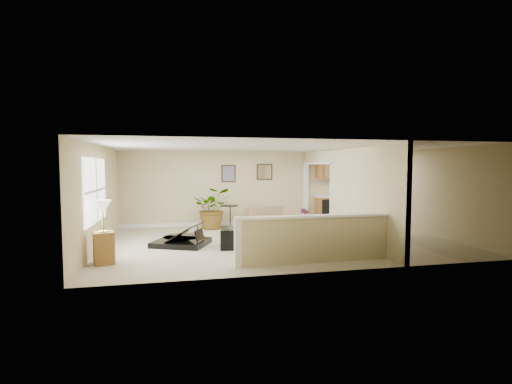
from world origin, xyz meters
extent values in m
plane|color=beige|center=(0.00, 0.00, 0.00)|extent=(9.00, 9.00, 0.00)
cube|color=#C2B385|center=(0.00, 3.00, 1.25)|extent=(9.00, 0.04, 2.50)
cube|color=#C2B385|center=(0.00, -3.00, 1.25)|extent=(9.00, 0.04, 2.50)
cube|color=#C2B385|center=(-4.50, 0.00, 1.25)|extent=(0.04, 6.00, 2.50)
cube|color=#C2B385|center=(4.50, 0.00, 1.25)|extent=(0.04, 6.00, 2.50)
cube|color=silver|center=(0.00, 0.00, 2.50)|extent=(9.00, 6.00, 0.04)
cube|color=tan|center=(3.15, 0.00, 0.00)|extent=(2.70, 6.00, 0.01)
cube|color=#C2B385|center=(1.80, -1.20, 1.25)|extent=(0.12, 3.60, 2.50)
cube|color=#C2B385|center=(1.80, 1.77, 2.30)|extent=(0.12, 2.35, 0.40)
cube|color=#C2B385|center=(0.15, -2.30, 0.47)|extent=(3.30, 0.12, 0.95)
cube|color=white|center=(0.15, -2.30, 0.96)|extent=(3.40, 0.22, 0.05)
cube|color=white|center=(-1.50, -2.30, 0.50)|extent=(0.14, 0.14, 1.00)
cube|color=white|center=(-4.49, -0.50, 1.45)|extent=(0.05, 2.15, 1.45)
cube|color=#392414|center=(-0.95, 2.98, 1.75)|extent=(0.48, 0.03, 0.58)
cube|color=#815268|center=(-0.95, 2.96, 1.75)|extent=(0.40, 0.01, 0.50)
cube|color=#392414|center=(0.30, 2.98, 1.80)|extent=(0.55, 0.03, 0.55)
cube|color=silver|center=(0.30, 2.96, 1.80)|extent=(0.46, 0.01, 0.46)
cube|color=olive|center=(3.30, 2.70, 0.45)|extent=(2.30, 0.60, 0.90)
cube|color=silver|center=(3.30, 2.70, 0.92)|extent=(2.36, 0.65, 0.04)
cube|color=black|center=(2.50, 2.69, 0.43)|extent=(0.60, 0.60, 0.84)
cube|color=olive|center=(3.30, 2.82, 1.95)|extent=(2.30, 0.35, 0.75)
cube|color=black|center=(-2.58, -0.01, 0.68)|extent=(1.61, 1.52, 0.26)
cylinder|color=black|center=(-2.71, 0.47, 0.68)|extent=(1.09, 1.09, 0.26)
cube|color=white|center=(-1.82, -0.01, 0.64)|extent=(0.53, 0.88, 0.02)
cube|color=black|center=(-2.67, 0.08, 0.91)|extent=(1.32, 1.33, 0.59)
cube|color=black|center=(-1.47, -0.53, 0.24)|extent=(0.44, 0.76, 0.48)
cube|color=tan|center=(0.38, 2.53, 0.19)|extent=(1.57, 1.22, 0.39)
cube|color=tan|center=(0.38, 2.83, 0.59)|extent=(1.37, 0.65, 0.41)
cube|color=tan|center=(-0.23, 2.53, 0.46)|extent=(0.43, 0.80, 0.15)
cube|color=tan|center=(0.99, 2.53, 0.46)|extent=(0.43, 0.80, 0.15)
cylinder|color=black|center=(-0.99, 2.32, 0.02)|extent=(0.37, 0.37, 0.03)
cylinder|color=black|center=(-0.99, 2.32, 0.37)|extent=(0.04, 0.04, 0.72)
cylinder|color=black|center=(-0.99, 2.32, 0.73)|extent=(0.51, 0.51, 0.03)
cylinder|color=black|center=(-1.54, 2.31, 0.13)|extent=(0.38, 0.38, 0.26)
imported|color=#18511B|center=(-1.54, 2.31, 0.66)|extent=(1.27, 1.12, 1.32)
cylinder|color=black|center=(1.45, 2.09, 0.11)|extent=(0.31, 0.31, 0.22)
imported|color=#18511B|center=(1.45, 2.09, 0.30)|extent=(0.40, 0.40, 0.60)
cube|color=olive|center=(-4.15, -1.50, 0.33)|extent=(0.48, 0.48, 0.66)
cylinder|color=gold|center=(-4.15, -1.50, 0.67)|extent=(0.18, 0.18, 0.02)
cylinder|color=gold|center=(-4.15, -1.50, 0.89)|extent=(0.03, 0.03, 0.44)
cone|color=beige|center=(-4.15, -1.50, 1.17)|extent=(0.35, 0.35, 0.29)
camera|label=1|loc=(-2.68, -9.46, 2.00)|focal=26.00mm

